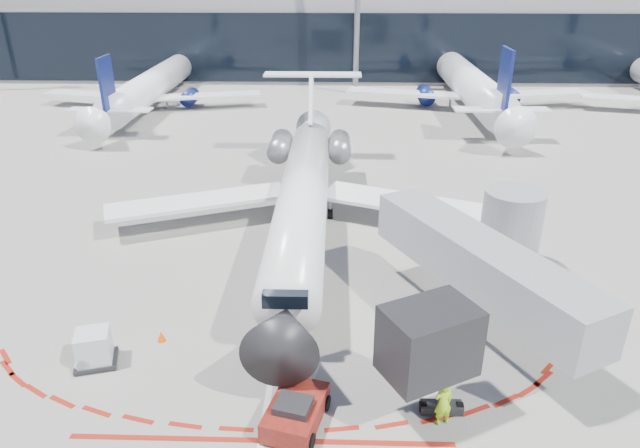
{
  "coord_description": "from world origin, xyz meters",
  "views": [
    {
      "loc": [
        2.58,
        -26.84,
        15.79
      ],
      "look_at": [
        1.78,
        0.47,
        3.13
      ],
      "focal_mm": 32.0,
      "sensor_mm": 36.0,
      "label": 1
    }
  ],
  "objects_px": {
    "regional_jet": "(304,189)",
    "uld_container": "(94,348)",
    "pushback_tug": "(296,411)",
    "ramp_worker": "(443,403)"
  },
  "relations": [
    {
      "from": "pushback_tug",
      "to": "uld_container",
      "type": "distance_m",
      "value": 9.37
    },
    {
      "from": "regional_jet",
      "to": "uld_container",
      "type": "relative_size",
      "value": 15.43
    },
    {
      "from": "pushback_tug",
      "to": "regional_jet",
      "type": "bearing_deg",
      "value": 106.84
    },
    {
      "from": "regional_jet",
      "to": "ramp_worker",
      "type": "height_order",
      "value": "regional_jet"
    },
    {
      "from": "regional_jet",
      "to": "uld_container",
      "type": "xyz_separation_m",
      "value": [
        -8.19,
        -14.07,
        -1.85
      ]
    },
    {
      "from": "ramp_worker",
      "to": "uld_container",
      "type": "xyz_separation_m",
      "value": [
        -14.26,
        3.06,
        -0.18
      ]
    },
    {
      "from": "uld_container",
      "to": "pushback_tug",
      "type": "bearing_deg",
      "value": -35.86
    },
    {
      "from": "ramp_worker",
      "to": "uld_container",
      "type": "distance_m",
      "value": 14.58
    },
    {
      "from": "regional_jet",
      "to": "uld_container",
      "type": "distance_m",
      "value": 16.39
    },
    {
      "from": "pushback_tug",
      "to": "uld_container",
      "type": "bearing_deg",
      "value": 174.86
    }
  ]
}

